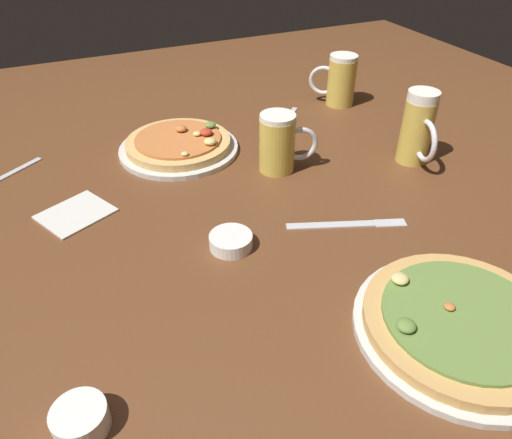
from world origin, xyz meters
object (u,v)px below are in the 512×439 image
beer_mug_pale (340,80)px  beer_mug_amber (279,143)px  pizza_plate_far (179,145)px  ramekin_butter (80,420)px  beer_mug_dark (418,129)px  ramekin_sauce (231,241)px  napkin_folded (76,213)px  pizza_plate_near (461,324)px  knife_right (347,224)px  fork_spare (284,123)px

beer_mug_pale → beer_mug_amber: bearing=-140.9°
pizza_plate_far → ramekin_butter: pizza_plate_far is taller
beer_mug_dark → ramekin_sauce: size_ratio=2.14×
beer_mug_dark → napkin_folded: (-0.75, 0.10, -0.08)m
pizza_plate_near → pizza_plate_far: size_ratio=1.09×
pizza_plate_near → ramekin_sauce: pizza_plate_near is taller
ramekin_sauce → ramekin_butter: (-0.30, -0.25, 0.00)m
ramekin_sauce → ramekin_butter: bearing=-140.1°
beer_mug_pale → pizza_plate_near: bearing=-110.6°
pizza_plate_near → beer_mug_pale: 0.87m
pizza_plate_far → beer_mug_pale: size_ratio=2.03×
ramekin_sauce → knife_right: 0.23m
knife_right → fork_spare: same height
knife_right → beer_mug_dark: bearing=28.5°
beer_mug_pale → knife_right: (-0.31, -0.52, -0.07)m
ramekin_butter → knife_right: ramekin_butter is taller
ramekin_butter → beer_mug_pale: bearing=41.3°
beer_mug_pale → napkin_folded: bearing=-161.4°
beer_mug_amber → beer_mug_pale: size_ratio=0.94×
napkin_folded → knife_right: napkin_folded is taller
ramekin_sauce → knife_right: bearing=-8.1°
beer_mug_pale → fork_spare: 0.23m
beer_mug_amber → ramekin_sauce: 0.30m
beer_mug_amber → knife_right: beer_mug_amber is taller
pizza_plate_far → knife_right: 0.47m
beer_mug_amber → knife_right: size_ratio=0.59×
beer_mug_amber → knife_right: 0.26m
knife_right → ramekin_butter: bearing=-157.6°
ramekin_sauce → fork_spare: (0.33, 0.42, -0.01)m
pizza_plate_far → beer_mug_pale: 0.52m
beer_mug_pale → fork_spare: beer_mug_pale is taller
ramekin_sauce → fork_spare: 0.53m
pizza_plate_near → ramekin_butter: 0.54m
beer_mug_dark → pizza_plate_far: bearing=150.1°
beer_mug_amber → napkin_folded: beer_mug_amber is taller
pizza_plate_near → fork_spare: 0.76m
pizza_plate_near → fork_spare: size_ratio=1.86×
pizza_plate_near → knife_right: pizza_plate_near is taller
fork_spare → knife_right: bearing=-102.0°
pizza_plate_near → knife_right: size_ratio=1.40×
ramekin_butter → pizza_plate_far: bearing=63.3°
napkin_folded → knife_right: size_ratio=0.57×
pizza_plate_far → napkin_folded: 0.32m
beer_mug_amber → beer_mug_pale: bearing=39.1°
pizza_plate_near → ramekin_sauce: size_ratio=3.99×
napkin_folded → beer_mug_amber: bearing=-0.9°
knife_right → fork_spare: bearing=78.0°
beer_mug_pale → ramekin_sauce: (-0.54, -0.48, -0.06)m
pizza_plate_far → ramekin_butter: (-0.32, -0.65, 0.00)m
pizza_plate_near → ramekin_butter: size_ratio=4.59×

